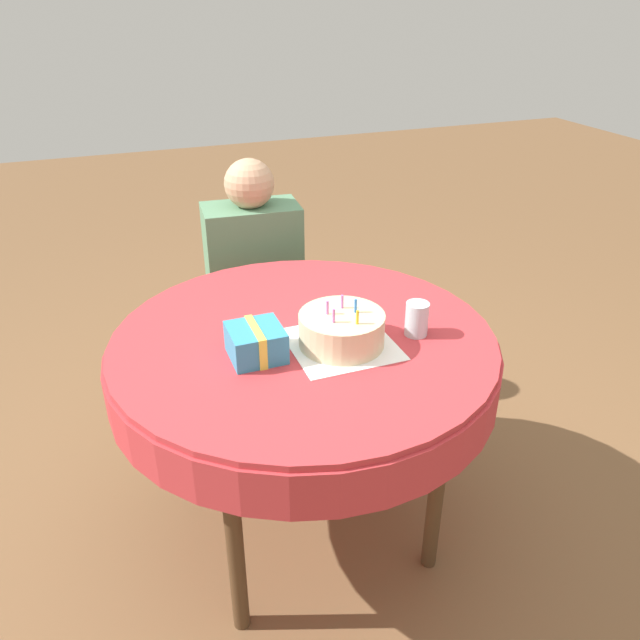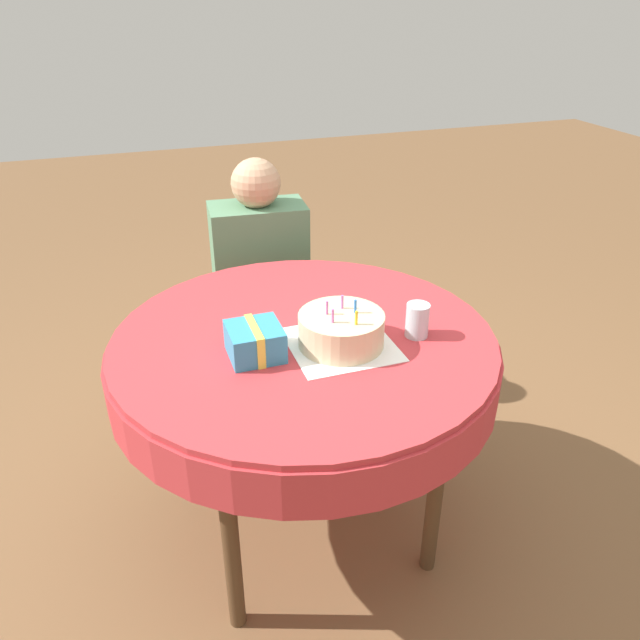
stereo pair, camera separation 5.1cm
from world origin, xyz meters
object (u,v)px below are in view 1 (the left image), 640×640
Objects in this scene: birthday_cake at (342,329)px; drinking_glass at (417,319)px; chair at (253,300)px; person at (254,264)px; gift_box at (256,342)px.

birthday_cake reaches higher than drinking_glass.
chair is 0.75× the size of person.
person reaches higher than drinking_glass.
person is 4.38× the size of birthday_cake.
birthday_cake is 0.26m from gift_box.
person is 10.57× the size of drinking_glass.
chair is 1.08m from gift_box.
birthday_cake is at bearing -5.42° from gift_box.
chair is at bearing 90.00° from person.
birthday_cake is at bearing -83.85° from person.
drinking_glass reaches higher than gift_box.
drinking_glass is at bearing -5.51° from gift_box.
person is at bearing 105.11° from drinking_glass.
birthday_cake is at bearing -84.36° from chair.
gift_box is (-0.49, 0.05, -0.01)m from drinking_glass.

